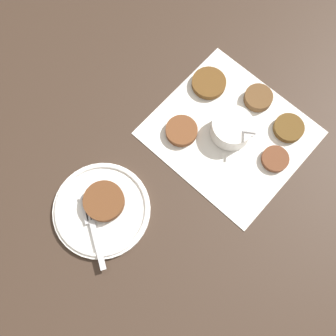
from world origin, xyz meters
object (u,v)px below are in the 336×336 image
at_px(fritter_on_plate, 104,201).
at_px(fork, 92,223).
at_px(sauce_bowl, 232,129).
at_px(serving_plate, 102,210).

height_order(fritter_on_plate, fork, fritter_on_plate).
bearing_deg(sauce_bowl, serving_plate, -116.98).
bearing_deg(fritter_on_plate, sauce_bowl, 61.51).
relative_size(serving_plate, fork, 1.58).
distance_m(fritter_on_plate, fork, 0.05).
xyz_separation_m(fritter_on_plate, fork, (0.00, -0.05, -0.01)).
xyz_separation_m(sauce_bowl, serving_plate, (-0.16, -0.30, -0.02)).
height_order(serving_plate, fork, fork).
bearing_deg(fritter_on_plate, fork, -86.52).
bearing_deg(fork, serving_plate, 93.00).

